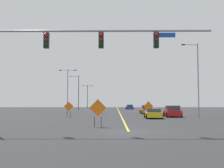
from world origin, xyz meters
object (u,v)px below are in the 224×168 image
at_px(construction_sign_left_lane, 148,107).
at_px(construction_sign_right_shoulder, 69,107).
at_px(construction_sign_median_near, 98,109).
at_px(car_orange_mid, 146,110).
at_px(street_lamp_mid_left, 78,91).
at_px(construction_sign_median_far, 100,106).
at_px(street_lamp_near_right, 87,95).
at_px(street_lamp_near_left, 197,77).
at_px(traffic_signal_assembly, 71,48).
at_px(car_yellow_approaching, 153,113).
at_px(car_red_near, 172,112).
at_px(construction_sign_right_lane, 100,107).
at_px(street_lamp_far_right, 68,87).
at_px(car_blue_distant, 129,107).

distance_m(construction_sign_left_lane, construction_sign_right_shoulder, 10.98).
height_order(construction_sign_right_shoulder, construction_sign_median_near, construction_sign_median_near).
relative_size(construction_sign_right_shoulder, construction_sign_median_near, 0.94).
relative_size(construction_sign_median_near, car_orange_mid, 0.50).
height_order(street_lamp_mid_left, construction_sign_median_far, street_lamp_mid_left).
xyz_separation_m(construction_sign_right_shoulder, construction_sign_median_far, (3.51, 11.75, -0.02)).
bearing_deg(street_lamp_near_right, street_lamp_near_left, -70.43).
bearing_deg(street_lamp_mid_left, traffic_signal_assembly, -83.01).
bearing_deg(street_lamp_near_right, construction_sign_median_near, -83.77).
relative_size(construction_sign_median_near, construction_sign_median_far, 1.09).
xyz_separation_m(car_orange_mid, car_yellow_approaching, (-0.70, -13.41, -0.12)).
bearing_deg(construction_sign_right_shoulder, car_red_near, 1.31).
bearing_deg(street_lamp_near_left, construction_sign_left_lane, 159.48).
relative_size(street_lamp_near_right, car_orange_mid, 1.75).
xyz_separation_m(street_lamp_mid_left, car_yellow_approaching, (14.40, -39.16, -4.41)).
height_order(street_lamp_near_right, car_orange_mid, street_lamp_near_right).
bearing_deg(traffic_signal_assembly, street_lamp_mid_left, 96.99).
bearing_deg(car_orange_mid, construction_sign_right_shoulder, -137.55).
relative_size(street_lamp_near_left, construction_sign_median_far, 4.88).
relative_size(construction_sign_left_lane, construction_sign_right_lane, 1.24).
height_order(street_lamp_near_left, car_orange_mid, street_lamp_near_left).
distance_m(street_lamp_mid_left, street_lamp_near_right, 19.28).
relative_size(street_lamp_far_right, construction_sign_right_lane, 4.81).
xyz_separation_m(street_lamp_mid_left, construction_sign_right_lane, (6.87, -20.45, -3.94)).
bearing_deg(car_blue_distant, car_orange_mid, -87.84).
distance_m(traffic_signal_assembly, street_lamp_near_right, 74.46).
height_order(street_lamp_far_right, construction_sign_left_lane, street_lamp_far_right).
relative_size(construction_sign_right_shoulder, car_yellow_approaching, 0.44).
height_order(construction_sign_right_lane, car_red_near, construction_sign_right_lane).
bearing_deg(street_lamp_mid_left, street_lamp_far_right, -87.69).
height_order(traffic_signal_assembly, construction_sign_right_shoulder, traffic_signal_assembly).
height_order(street_lamp_near_left, car_red_near, street_lamp_near_left).
height_order(construction_sign_median_near, construction_sign_right_lane, construction_sign_median_near).
height_order(street_lamp_mid_left, construction_sign_left_lane, street_lamp_mid_left).
xyz_separation_m(construction_sign_left_lane, construction_sign_median_near, (-6.04, -16.94, 0.08)).
height_order(construction_sign_right_shoulder, car_red_near, construction_sign_right_shoulder).
bearing_deg(construction_sign_right_lane, construction_sign_left_lane, -61.71).
distance_m(traffic_signal_assembly, construction_sign_right_lane, 34.78).
bearing_deg(car_orange_mid, car_yellow_approaching, -93.01).
distance_m(traffic_signal_assembly, construction_sign_median_far, 30.70).
bearing_deg(construction_sign_left_lane, car_yellow_approaching, -90.05).
bearing_deg(street_lamp_far_right, construction_sign_right_lane, 7.64).
relative_size(construction_sign_median_far, car_orange_mid, 0.46).
bearing_deg(construction_sign_right_lane, car_red_near, -55.75).
distance_m(construction_sign_median_far, car_red_near, 15.43).
bearing_deg(car_blue_distant, construction_sign_median_near, -95.52).
height_order(traffic_signal_assembly, construction_sign_right_lane, traffic_signal_assembly).
distance_m(street_lamp_near_right, construction_sign_right_lane, 40.35).
bearing_deg(construction_sign_left_lane, street_lamp_near_left, -20.52).
bearing_deg(car_red_near, street_lamp_far_right, 138.40).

